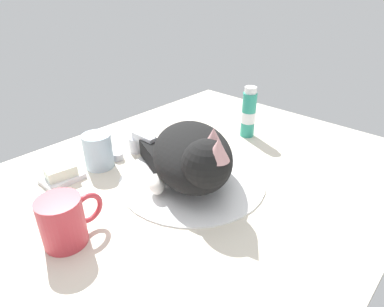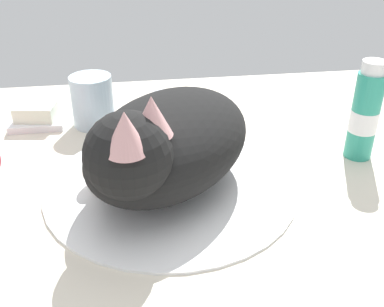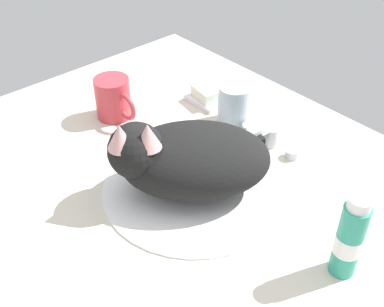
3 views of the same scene
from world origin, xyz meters
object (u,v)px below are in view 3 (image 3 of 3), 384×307
(faucet, at_px, (267,136))
(soap_bar, at_px, (207,93))
(rinse_cup, at_px, (234,104))
(cat, at_px, (186,157))
(coffee_mug, at_px, (114,98))
(toothpaste_bottle, at_px, (350,239))

(faucet, xyz_separation_m, soap_bar, (-0.21, 0.02, -0.00))
(faucet, bearing_deg, rinse_cup, 172.21)
(cat, bearing_deg, coffee_mug, 171.78)
(cat, xyz_separation_m, toothpaste_bottle, (0.30, 0.05, -0.00))
(rinse_cup, bearing_deg, toothpaste_bottle, -23.01)
(cat, xyz_separation_m, rinse_cup, (-0.10, 0.22, -0.03))
(cat, bearing_deg, toothpaste_bottle, 10.38)
(coffee_mug, bearing_deg, soap_bar, 64.52)
(rinse_cup, relative_size, toothpaste_bottle, 0.58)
(faucet, relative_size, soap_bar, 2.22)
(coffee_mug, xyz_separation_m, toothpaste_bottle, (0.59, 0.01, 0.02))
(soap_bar, distance_m, toothpaste_bottle, 0.53)
(cat, distance_m, rinse_cup, 0.25)
(faucet, height_order, soap_bar, faucet)
(coffee_mug, relative_size, soap_bar, 1.82)
(faucet, relative_size, cat, 0.44)
(rinse_cup, distance_m, soap_bar, 0.10)
(coffee_mug, height_order, soap_bar, coffee_mug)
(soap_bar, xyz_separation_m, toothpaste_bottle, (0.50, -0.18, 0.04))
(faucet, height_order, cat, cat)
(coffee_mug, height_order, rinse_cup, coffee_mug)
(cat, distance_m, toothpaste_bottle, 0.30)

